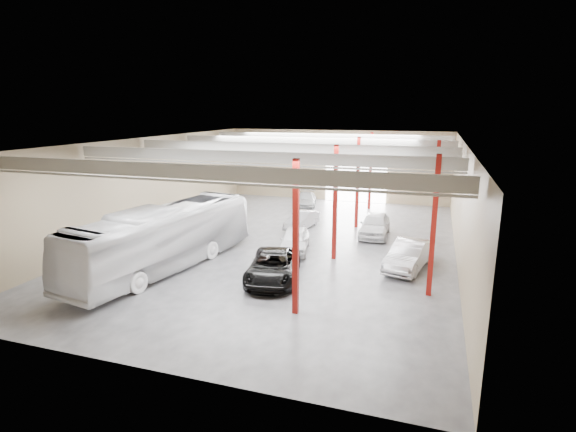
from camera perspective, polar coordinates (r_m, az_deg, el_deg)
The scene contains 8 objects.
depot_shell at distance 30.19m, azimuth 0.24°, elevation 5.74°, with size 22.12×32.12×7.06m.
coach_bus at distance 26.72m, azimuth -15.47°, elevation -2.69°, with size 3.06×13.09×3.65m, color silver.
black_sedan at distance 24.30m, azimuth -1.89°, elevation -6.42°, with size 2.56×5.54×1.54m, color black.
car_row_a at distance 29.12m, azimuth 0.84°, elevation -3.06°, with size 1.77×4.40×1.50m, color silver.
car_row_b at distance 34.76m, azimuth 1.77°, elevation -0.48°, with size 1.40×4.02×1.32m, color #A6A6AA.
car_row_c at distance 42.39m, azimuth 2.29°, elevation 2.06°, with size 1.85×4.56×1.32m, color gray.
car_right_near at distance 26.92m, azimuth 15.12°, elevation -4.79°, with size 1.72×4.94×1.63m, color silver.
car_right_far at distance 33.22m, azimuth 10.97°, elevation -1.06°, with size 1.99×4.95×1.69m, color silver.
Camera 1 is at (9.35, -27.98, 9.03)m, focal length 28.00 mm.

